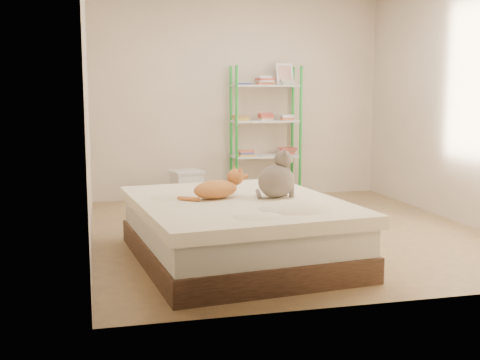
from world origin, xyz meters
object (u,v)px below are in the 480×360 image
object	(u,v)px
grey_cat	(276,174)
shelf_unit	(266,129)
bed	(237,230)
white_bin	(187,187)
orange_cat	(216,187)
cardboard_box	(256,200)

from	to	relation	value
grey_cat	shelf_unit	world-z (taller)	shelf_unit
bed	white_bin	size ratio (longest dim) A/B	4.92
shelf_unit	white_bin	world-z (taller)	shelf_unit
grey_cat	orange_cat	bearing A→B (deg)	61.22
shelf_unit	grey_cat	bearing A→B (deg)	-104.38
orange_cat	white_bin	distance (m)	2.48
grey_cat	white_bin	size ratio (longest dim) A/B	0.91
cardboard_box	bed	bearing A→B (deg)	-103.67
cardboard_box	white_bin	bearing A→B (deg)	138.41
bed	cardboard_box	xyz separation A→B (m)	(0.64, 1.78, -0.09)
shelf_unit	white_bin	size ratio (longest dim) A/B	3.99
bed	grey_cat	distance (m)	0.56
orange_cat	cardboard_box	size ratio (longest dim) A/B	0.99
cardboard_box	shelf_unit	bearing A→B (deg)	73.93
cardboard_box	white_bin	world-z (taller)	white_bin
shelf_unit	white_bin	xyz separation A→B (m)	(-1.07, -0.22, -0.68)
bed	grey_cat	bearing A→B (deg)	-6.95
bed	orange_cat	size ratio (longest dim) A/B	4.49
shelf_unit	bed	bearing A→B (deg)	-110.76
white_bin	bed	bearing A→B (deg)	-89.28
shelf_unit	white_bin	distance (m)	1.29
shelf_unit	cardboard_box	bearing A→B (deg)	-112.30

